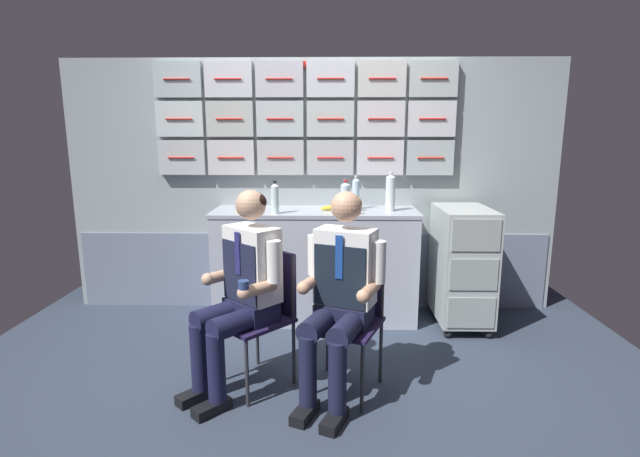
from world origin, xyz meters
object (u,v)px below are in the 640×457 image
Objects in this scene: crew_member_center at (340,289)px; water_bottle_clear at (356,193)px; folding_chair_center at (350,305)px; folding_chair_left at (264,302)px; snack_banana at (330,208)px; service_trolley at (462,263)px; crew_member_left at (242,285)px; coffee_cup_white at (240,209)px.

crew_member_center reaches higher than water_bottle_clear.
folding_chair_left is at bearing 175.55° from folding_chair_center.
snack_banana is (-0.21, -0.07, -0.11)m from water_bottle_clear.
crew_member_left reaches higher than service_trolley.
crew_member_left is at bearing -132.81° from folding_chair_left.
snack_banana is (0.70, 0.17, -0.01)m from coffee_cup_white.
water_bottle_clear is 0.95m from coffee_cup_white.
crew_member_center is (-1.00, -1.10, 0.15)m from service_trolley.
folding_chair_left is (-1.47, -0.91, -0.00)m from service_trolley.
water_bottle_clear is (0.09, 1.14, 0.54)m from folding_chair_center.
service_trolley is 0.79× the size of crew_member_left.
snack_banana reaches higher than folding_chair_left.
service_trolley is at bearing 33.00° from crew_member_left.
folding_chair_center is 11.39× the size of coffee_cup_white.
coffee_cup_white reaches higher than service_trolley.
service_trolley and snack_banana have the same top height.
service_trolley is at bearing 1.34° from coffee_cup_white.
coffee_cup_white is (-1.76, -0.04, 0.44)m from service_trolley.
crew_member_center reaches higher than snack_banana.
folding_chair_center is 1.27m from water_bottle_clear.
crew_member_left reaches higher than folding_chair_left.
service_trolley is at bearing -6.92° from snack_banana.
service_trolley is at bearing 45.28° from folding_chair_center.
service_trolley is 1.89m from crew_member_left.
crew_member_left is at bearing -147.00° from service_trolley.
crew_member_center is at bearing -132.36° from service_trolley.
folding_chair_center is (0.64, 0.08, -0.15)m from crew_member_left.
water_bottle_clear is at bearing 17.27° from snack_banana.
service_trolley is 13.18× the size of coffee_cup_white.
service_trolley is 1.02m from water_bottle_clear.
service_trolley reaches higher than folding_chair_center.
crew_member_left is at bearing -79.73° from coffee_cup_white.
folding_chair_left is 0.53m from crew_member_center.
crew_member_left is at bearing -173.09° from folding_chair_center.
water_bottle_clear is (0.62, 1.10, 0.54)m from folding_chair_left.
coffee_cup_white is 0.72m from snack_banana.
crew_member_center is 7.06× the size of snack_banana.
folding_chair_left is 3.00× the size of water_bottle_clear.
water_bottle_clear reaches higher than coffee_cup_white.
crew_member_center is (0.58, -0.07, -0.00)m from crew_member_left.
folding_chair_center is 1.30m from coffee_cup_white.
folding_chair_center is at bearing 67.42° from crew_member_center.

